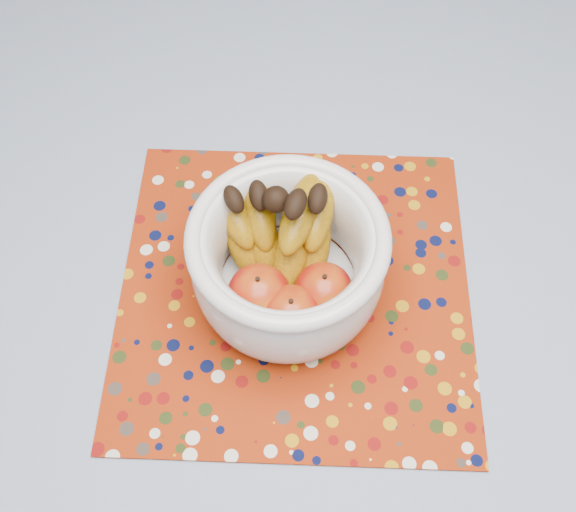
{
  "coord_description": "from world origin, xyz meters",
  "views": [
    {
      "loc": [
        -0.06,
        -0.32,
        1.47
      ],
      "look_at": [
        -0.07,
        0.05,
        0.84
      ],
      "focal_mm": 42.0,
      "sensor_mm": 36.0,
      "label": 1
    }
  ],
  "objects": [
    {
      "name": "fruit_bowl",
      "position": [
        -0.07,
        0.06,
        0.84
      ],
      "size": [
        0.23,
        0.21,
        0.17
      ],
      "color": "silver",
      "rests_on": "placemat"
    },
    {
      "name": "placemat",
      "position": [
        -0.06,
        0.06,
        0.76
      ],
      "size": [
        0.42,
        0.42,
        0.0
      ],
      "primitive_type": "cube",
      "rotation": [
        0.0,
        0.0,
        -0.02
      ],
      "color": "maroon",
      "rests_on": "tablecloth"
    },
    {
      "name": "tablecloth",
      "position": [
        0.0,
        0.0,
        0.76
      ],
      "size": [
        1.32,
        1.32,
        0.01
      ],
      "primitive_type": "cube",
      "color": "slate",
      "rests_on": "table"
    },
    {
      "name": "table",
      "position": [
        0.0,
        0.0,
        0.67
      ],
      "size": [
        1.2,
        1.2,
        0.75
      ],
      "color": "brown",
      "rests_on": "ground"
    }
  ]
}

